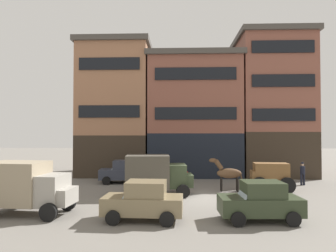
{
  "coord_description": "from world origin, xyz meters",
  "views": [
    {
      "loc": [
        -1.51,
        -18.34,
        4.08
      ],
      "look_at": [
        -2.24,
        2.17,
        4.58
      ],
      "focal_mm": 30.97,
      "sensor_mm": 36.0,
      "label": 1
    }
  ],
  "objects_px": {
    "fire_hydrant_curbside": "(187,176)",
    "cargo_wagon": "(270,175)",
    "sedan_parked_curb": "(144,201)",
    "delivery_truck_near": "(157,173)",
    "sedan_light": "(260,201)",
    "sedan_dark": "(123,172)",
    "pedestrian_officer": "(303,173)",
    "draft_horse": "(228,173)",
    "delivery_truck_far": "(28,186)"
  },
  "relations": [
    {
      "from": "sedan_light",
      "to": "sedan_dark",
      "type": "bearing_deg",
      "value": 129.81
    },
    {
      "from": "cargo_wagon",
      "to": "sedan_dark",
      "type": "height_order",
      "value": "cargo_wagon"
    },
    {
      "from": "fire_hydrant_curbside",
      "to": "cargo_wagon",
      "type": "bearing_deg",
      "value": -37.62
    },
    {
      "from": "cargo_wagon",
      "to": "sedan_parked_curb",
      "type": "distance_m",
      "value": 10.65
    },
    {
      "from": "cargo_wagon",
      "to": "delivery_truck_near",
      "type": "xyz_separation_m",
      "value": [
        -7.85,
        -1.47,
        0.28
      ]
    },
    {
      "from": "sedan_parked_curb",
      "to": "pedestrian_officer",
      "type": "xyz_separation_m",
      "value": [
        11.35,
        9.55,
        0.07
      ]
    },
    {
      "from": "cargo_wagon",
      "to": "delivery_truck_far",
      "type": "bearing_deg",
      "value": -156.08
    },
    {
      "from": "delivery_truck_far",
      "to": "sedan_light",
      "type": "relative_size",
      "value": 1.19
    },
    {
      "from": "delivery_truck_near",
      "to": "fire_hydrant_curbside",
      "type": "distance_m",
      "value": 6.32
    },
    {
      "from": "cargo_wagon",
      "to": "sedan_parked_curb",
      "type": "relative_size",
      "value": 0.8
    },
    {
      "from": "delivery_truck_near",
      "to": "fire_hydrant_curbside",
      "type": "xyz_separation_m",
      "value": [
        2.16,
        5.85,
        -1.0
      ]
    },
    {
      "from": "pedestrian_officer",
      "to": "sedan_parked_curb",
      "type": "bearing_deg",
      "value": -139.93
    },
    {
      "from": "delivery_truck_far",
      "to": "sedan_dark",
      "type": "bearing_deg",
      "value": 71.87
    },
    {
      "from": "pedestrian_officer",
      "to": "draft_horse",
      "type": "bearing_deg",
      "value": -157.71
    },
    {
      "from": "draft_horse",
      "to": "sedan_light",
      "type": "relative_size",
      "value": 0.62
    },
    {
      "from": "sedan_parked_curb",
      "to": "sedan_dark",
      "type": "bearing_deg",
      "value": 106.09
    },
    {
      "from": "sedan_dark",
      "to": "sedan_parked_curb",
      "type": "distance_m",
      "value": 10.47
    },
    {
      "from": "delivery_truck_far",
      "to": "pedestrian_officer",
      "type": "height_order",
      "value": "delivery_truck_far"
    },
    {
      "from": "cargo_wagon",
      "to": "pedestrian_officer",
      "type": "height_order",
      "value": "cargo_wagon"
    },
    {
      "from": "sedan_parked_curb",
      "to": "cargo_wagon",
      "type": "bearing_deg",
      "value": 40.96
    },
    {
      "from": "delivery_truck_near",
      "to": "sedan_parked_curb",
      "type": "relative_size",
      "value": 1.19
    },
    {
      "from": "sedan_light",
      "to": "draft_horse",
      "type": "bearing_deg",
      "value": 92.72
    },
    {
      "from": "draft_horse",
      "to": "sedan_parked_curb",
      "type": "height_order",
      "value": "draft_horse"
    },
    {
      "from": "delivery_truck_far",
      "to": "pedestrian_officer",
      "type": "relative_size",
      "value": 2.5
    },
    {
      "from": "delivery_truck_far",
      "to": "fire_hydrant_curbside",
      "type": "height_order",
      "value": "delivery_truck_far"
    },
    {
      "from": "draft_horse",
      "to": "sedan_light",
      "type": "bearing_deg",
      "value": -87.28
    },
    {
      "from": "delivery_truck_near",
      "to": "delivery_truck_far",
      "type": "distance_m",
      "value": 7.74
    },
    {
      "from": "draft_horse",
      "to": "sedan_dark",
      "type": "bearing_deg",
      "value": 158.91
    },
    {
      "from": "sedan_light",
      "to": "sedan_parked_curb",
      "type": "relative_size",
      "value": 1.0
    },
    {
      "from": "draft_horse",
      "to": "delivery_truck_near",
      "type": "bearing_deg",
      "value": -163.28
    },
    {
      "from": "delivery_truck_near",
      "to": "pedestrian_officer",
      "type": "distance_m",
      "value": 11.88
    },
    {
      "from": "sedan_dark",
      "to": "fire_hydrant_curbside",
      "type": "bearing_deg",
      "value": 13.9
    },
    {
      "from": "cargo_wagon",
      "to": "sedan_dark",
      "type": "relative_size",
      "value": 0.78
    },
    {
      "from": "delivery_truck_near",
      "to": "sedan_parked_curb",
      "type": "height_order",
      "value": "delivery_truck_near"
    },
    {
      "from": "sedan_light",
      "to": "delivery_truck_far",
      "type": "bearing_deg",
      "value": 176.52
    },
    {
      "from": "delivery_truck_far",
      "to": "sedan_dark",
      "type": "distance_m",
      "value": 9.78
    },
    {
      "from": "cargo_wagon",
      "to": "sedan_parked_curb",
      "type": "height_order",
      "value": "cargo_wagon"
    },
    {
      "from": "delivery_truck_far",
      "to": "sedan_light",
      "type": "xyz_separation_m",
      "value": [
        11.36,
        -0.69,
        -0.51
      ]
    },
    {
      "from": "cargo_wagon",
      "to": "pedestrian_officer",
      "type": "distance_m",
      "value": 4.2
    },
    {
      "from": "sedan_dark",
      "to": "sedan_light",
      "type": "distance_m",
      "value": 12.99
    },
    {
      "from": "sedan_light",
      "to": "fire_hydrant_curbside",
      "type": "distance_m",
      "value": 11.7
    },
    {
      "from": "delivery_truck_near",
      "to": "delivery_truck_far",
      "type": "height_order",
      "value": "same"
    },
    {
      "from": "sedan_parked_curb",
      "to": "pedestrian_officer",
      "type": "distance_m",
      "value": 14.83
    },
    {
      "from": "delivery_truck_near",
      "to": "sedan_parked_curb",
      "type": "distance_m",
      "value": 5.54
    },
    {
      "from": "draft_horse",
      "to": "sedan_light",
      "type": "distance_m",
      "value": 6.91
    },
    {
      "from": "cargo_wagon",
      "to": "delivery_truck_near",
      "type": "height_order",
      "value": "delivery_truck_near"
    },
    {
      "from": "sedan_light",
      "to": "fire_hydrant_curbside",
      "type": "relative_size",
      "value": 4.54
    },
    {
      "from": "sedan_dark",
      "to": "delivery_truck_near",
      "type": "bearing_deg",
      "value": -55.85
    },
    {
      "from": "delivery_truck_near",
      "to": "pedestrian_officer",
      "type": "bearing_deg",
      "value": 19.89
    },
    {
      "from": "cargo_wagon",
      "to": "fire_hydrant_curbside",
      "type": "distance_m",
      "value": 7.22
    }
  ]
}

